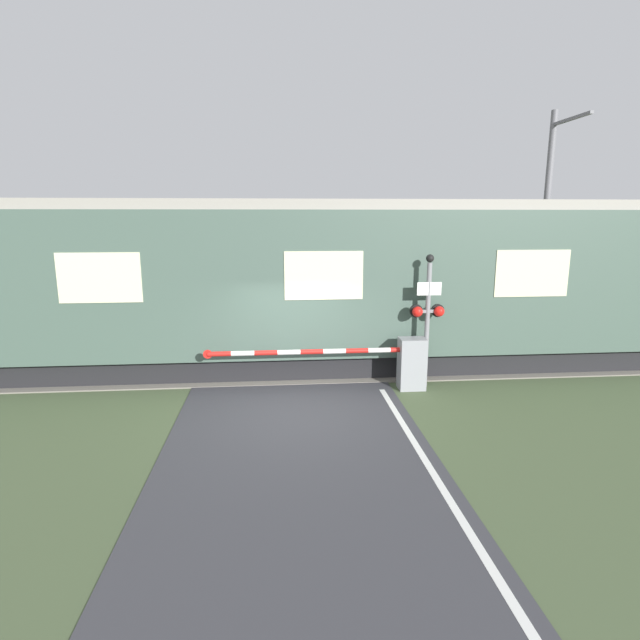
% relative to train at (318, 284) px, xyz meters
% --- Properties ---
extents(ground_plane, '(80.00, 80.00, 0.00)m').
position_rel_train_xyz_m(ground_plane, '(-0.77, -3.11, -2.20)').
color(ground_plane, '#475638').
extents(track_bed, '(36.00, 3.20, 0.13)m').
position_rel_train_xyz_m(track_bed, '(-0.77, 0.00, -2.18)').
color(track_bed, slate).
rests_on(track_bed, ground_plane).
extents(train, '(18.05, 3.06, 4.31)m').
position_rel_train_xyz_m(train, '(0.00, 0.00, 0.00)').
color(train, black).
rests_on(train, ground_plane).
extents(crossing_barrier, '(5.01, 0.44, 1.20)m').
position_rel_train_xyz_m(crossing_barrier, '(1.64, -2.04, -1.55)').
color(crossing_barrier, gray).
rests_on(crossing_barrier, ground_plane).
extents(signal_post, '(0.80, 0.26, 3.09)m').
position_rel_train_xyz_m(signal_post, '(2.35, -1.91, -0.44)').
color(signal_post, gray).
rests_on(signal_post, ground_plane).
extents(catenary_pole, '(0.20, 1.90, 6.94)m').
position_rel_train_xyz_m(catenary_pole, '(7.06, 1.86, 1.42)').
color(catenary_pole, slate).
rests_on(catenary_pole, ground_plane).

